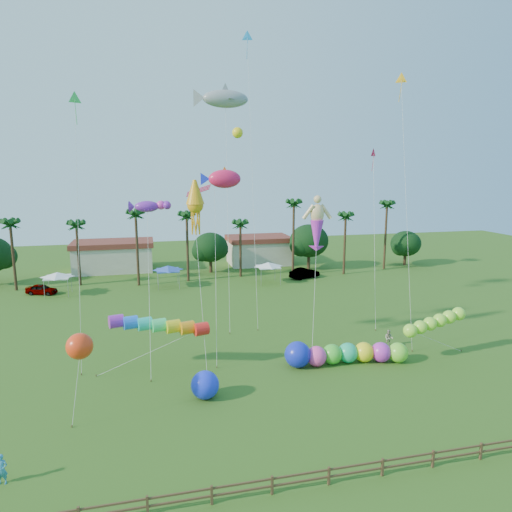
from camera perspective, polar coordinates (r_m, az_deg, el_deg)
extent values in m
plane|color=#285116|center=(30.98, 4.58, -20.06)|extent=(160.00, 160.00, 0.00)
cylinder|color=#3A2819|center=(68.56, -28.06, -0.16)|extent=(0.36, 0.36, 9.00)
cylinder|color=#3A2819|center=(67.98, -21.31, 0.06)|extent=(0.36, 0.36, 8.50)
cylinder|color=#3A2819|center=(65.22, -14.62, 0.70)|extent=(0.36, 0.36, 10.00)
cylinder|color=#3A2819|center=(66.46, -8.56, 0.89)|extent=(0.36, 0.36, 9.50)
cylinder|color=#3A2819|center=(68.67, -1.95, 0.67)|extent=(0.36, 0.36, 8.00)
cylinder|color=#3A2819|center=(69.50, 4.69, 2.02)|extent=(0.36, 0.36, 11.00)
cylinder|color=#3A2819|center=(71.62, 11.02, 1.30)|extent=(0.36, 0.36, 9.00)
cylinder|color=#3A2819|center=(76.87, 15.87, 2.28)|extent=(0.36, 0.36, 10.50)
sphere|color=#113814|center=(71.90, -5.71, 1.10)|extent=(5.46, 5.46, 5.46)
sphere|color=#113814|center=(74.66, 6.65, 1.91)|extent=(6.30, 6.30, 6.30)
sphere|color=#113814|center=(81.31, 18.21, 1.49)|extent=(5.04, 5.04, 5.04)
cube|color=beige|center=(76.76, -17.36, -0.27)|extent=(12.00, 7.00, 4.00)
cube|color=beige|center=(78.75, 0.32, 0.48)|extent=(10.00, 7.00, 4.00)
pyramid|color=white|center=(63.73, -23.59, -2.13)|extent=(3.00, 3.00, 0.60)
pyramid|color=blue|center=(63.70, -10.96, -1.44)|extent=(3.00, 3.00, 0.60)
pyramid|color=white|center=(64.79, 1.54, -1.05)|extent=(3.00, 3.00, 0.60)
cube|color=brown|center=(24.61, -13.41, -28.07)|extent=(0.12, 0.12, 1.00)
cube|color=brown|center=(24.73, -5.55, -27.60)|extent=(0.12, 0.12, 1.00)
cube|color=brown|center=(25.20, 2.03, -26.71)|extent=(0.12, 0.12, 1.00)
cube|color=brown|center=(26.01, 9.11, -25.51)|extent=(0.12, 0.12, 1.00)
cube|color=brown|center=(27.13, 15.53, -24.09)|extent=(0.12, 0.12, 1.00)
cube|color=brown|center=(28.53, 21.26, -22.56)|extent=(0.12, 0.12, 1.00)
cube|color=brown|center=(30.16, 26.30, -21.02)|extent=(0.12, 0.12, 1.00)
cube|color=brown|center=(25.81, 9.13, -24.88)|extent=(36.00, 0.08, 0.10)
cube|color=brown|center=(26.04, 9.10, -25.59)|extent=(36.00, 0.08, 0.10)
imported|color=#4C4C54|center=(65.61, -25.24, -3.79)|extent=(4.19, 2.73, 1.33)
imported|color=#4C4C54|center=(68.58, 6.09, -2.14)|extent=(5.00, 3.23, 1.56)
imported|color=teal|center=(28.74, -29.20, -22.26)|extent=(0.63, 0.45, 1.61)
imported|color=#9E9983|center=(43.91, 16.26, -9.84)|extent=(0.96, 0.93, 1.56)
sphere|color=#FF43A7|center=(38.57, 7.57, -12.31)|extent=(1.67, 1.67, 1.67)
sphere|color=green|center=(39.15, 9.49, -12.01)|extent=(1.67, 1.67, 1.67)
sphere|color=#1BBF80|center=(39.67, 11.40, -11.77)|extent=(1.67, 1.67, 1.67)
sphere|color=yellow|center=(40.08, 13.35, -11.61)|extent=(1.67, 1.67, 1.67)
sphere|color=#CB2FC8|center=(40.41, 15.34, -11.52)|extent=(1.67, 1.67, 1.67)
sphere|color=#72DD31|center=(40.74, 17.33, -11.44)|extent=(1.67, 1.67, 1.67)
sphere|color=#1626CA|center=(38.12, 5.23, -12.17)|extent=(2.35, 2.35, 2.14)
sphere|color=#1B31FB|center=(33.44, -6.39, -15.72)|extent=(1.99, 1.99, 1.99)
cylinder|color=red|center=(36.88, -9.87, -9.21)|extent=(7.72, 1.56, 1.04)
cylinder|color=silver|center=(37.69, -13.21, -11.65)|extent=(8.22, 0.58, 3.42)
cylinder|color=brown|center=(38.82, -19.36, -13.90)|extent=(0.08, 0.08, 0.16)
ellipsoid|color=#98ED34|center=(40.47, 18.72, -8.84)|extent=(6.13, 3.56, 1.35)
cylinder|color=silver|center=(42.82, 21.64, -9.88)|extent=(5.83, 0.91, 2.73)
cylinder|color=brown|center=(45.25, 24.28, -10.70)|extent=(0.08, 0.08, 0.16)
sphere|color=#FF3914|center=(30.75, -21.18, -10.47)|extent=(2.13, 2.13, 1.64)
cylinder|color=silver|center=(31.55, -21.60, -14.99)|extent=(0.76, 0.54, 5.11)
cylinder|color=brown|center=(32.49, -22.03, -19.13)|extent=(0.08, 0.08, 0.16)
cylinder|color=silver|center=(39.54, 7.30, -4.67)|extent=(1.88, 4.37, 10.89)
cylinder|color=brown|center=(39.10, 6.96, -13.18)|extent=(0.08, 0.08, 0.16)
ellipsoid|color=#E8194F|center=(39.88, -3.94, 9.59)|extent=(4.45, 2.57, 1.76)
cylinder|color=silver|center=(38.29, -4.41, -1.86)|extent=(1.67, 4.78, 15.12)
cylinder|color=brown|center=(38.28, -4.92, -13.67)|extent=(0.08, 0.08, 0.16)
ellipsoid|color=gray|center=(48.95, -3.84, 19.01)|extent=(6.64, 4.24, 2.23)
cylinder|color=silver|center=(45.79, -3.56, 5.18)|extent=(0.82, 5.62, 22.99)
cylinder|color=brown|center=(45.55, -3.28, -9.61)|extent=(0.08, 0.08, 0.16)
cone|color=orange|center=(37.47, -7.60, 6.32)|extent=(1.90, 1.90, 4.25)
cylinder|color=silver|center=(36.86, -6.88, -4.03)|extent=(0.29, 3.43, 13.06)
cylinder|color=brown|center=(37.45, -6.13, -14.27)|extent=(0.08, 0.08, 0.16)
ellipsoid|color=purple|center=(38.35, -13.47, 6.04)|extent=(3.76, 2.75, 1.31)
cylinder|color=silver|center=(36.96, -13.23, -4.29)|extent=(0.28, 4.97, 12.95)
cylinder|color=brown|center=(36.81, -12.98, -14.95)|extent=(0.08, 0.08, 0.16)
cone|color=red|center=(49.22, 14.47, 12.32)|extent=(1.04, 0.78, 1.09)
cylinder|color=silver|center=(47.73, 14.59, 1.80)|extent=(0.97, 3.99, 17.57)
cylinder|color=brown|center=(47.89, 14.72, -8.93)|extent=(0.08, 0.08, 0.16)
cone|color=gold|center=(45.40, 17.70, 20.32)|extent=(1.10, 0.86, 1.17)
cylinder|color=silver|center=(42.83, 18.32, 4.87)|extent=(0.16, 4.65, 23.84)
cylinder|color=brown|center=(43.59, 18.94, -11.13)|extent=(0.08, 0.08, 0.16)
cone|color=green|center=(39.81, -21.70, 17.80)|extent=(1.15, 0.78, 1.17)
cylinder|color=silver|center=(38.13, -21.33, 2.10)|extent=(0.52, 3.40, 21.28)
cylinder|color=brown|center=(39.40, -20.98, -13.64)|extent=(0.08, 0.08, 0.16)
cone|color=#1782D0|center=(49.83, -1.10, 25.72)|extent=(1.26, 0.57, 1.23)
cylinder|color=silver|center=(45.88, -0.42, 8.85)|extent=(0.03, 4.58, 28.81)
cylinder|color=brown|center=(46.38, 0.24, -9.22)|extent=(0.08, 0.08, 0.16)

